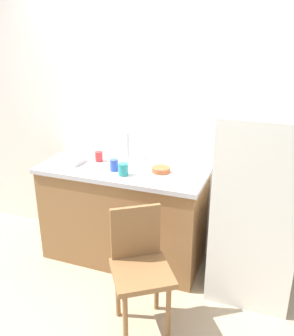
{
  "coord_description": "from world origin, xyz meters",
  "views": [
    {
      "loc": [
        1.06,
        -2.04,
        2.04
      ],
      "look_at": [
        0.07,
        0.6,
        0.96
      ],
      "focal_mm": 38.65,
      "sensor_mm": 36.0,
      "label": 1
    }
  ],
  "objects_px": {
    "terracotta_bowl": "(161,170)",
    "refrigerator": "(257,206)",
    "chair": "(140,264)",
    "cup_teal": "(123,169)",
    "cup_blue": "(114,165)",
    "dish_tray": "(67,160)",
    "cup_red": "(99,156)"
  },
  "relations": [
    {
      "from": "refrigerator",
      "to": "cup_teal",
      "type": "distance_m",
      "value": 1.11
    },
    {
      "from": "cup_blue",
      "to": "cup_teal",
      "type": "bearing_deg",
      "value": -29.73
    },
    {
      "from": "terracotta_bowl",
      "to": "refrigerator",
      "type": "bearing_deg",
      "value": -2.93
    },
    {
      "from": "cup_red",
      "to": "cup_teal",
      "type": "bearing_deg",
      "value": -33.89
    },
    {
      "from": "chair",
      "to": "dish_tray",
      "type": "height_order",
      "value": "dish_tray"
    },
    {
      "from": "refrigerator",
      "to": "cup_blue",
      "type": "bearing_deg",
      "value": -176.79
    },
    {
      "from": "terracotta_bowl",
      "to": "cup_blue",
      "type": "height_order",
      "value": "cup_blue"
    },
    {
      "from": "chair",
      "to": "cup_blue",
      "type": "distance_m",
      "value": 0.92
    },
    {
      "from": "dish_tray",
      "to": "cup_teal",
      "type": "relative_size",
      "value": 2.76
    },
    {
      "from": "dish_tray",
      "to": "cup_blue",
      "type": "bearing_deg",
      "value": -4.41
    },
    {
      "from": "chair",
      "to": "cup_teal",
      "type": "height_order",
      "value": "cup_teal"
    },
    {
      "from": "refrigerator",
      "to": "terracotta_bowl",
      "type": "distance_m",
      "value": 0.83
    },
    {
      "from": "chair",
      "to": "terracotta_bowl",
      "type": "bearing_deg",
      "value": 62.79
    },
    {
      "from": "cup_red",
      "to": "cup_blue",
      "type": "bearing_deg",
      "value": -35.81
    },
    {
      "from": "terracotta_bowl",
      "to": "cup_red",
      "type": "height_order",
      "value": "cup_red"
    },
    {
      "from": "refrigerator",
      "to": "cup_red",
      "type": "bearing_deg",
      "value": 175.92
    },
    {
      "from": "cup_teal",
      "to": "cup_red",
      "type": "relative_size",
      "value": 1.12
    },
    {
      "from": "terracotta_bowl",
      "to": "cup_teal",
      "type": "distance_m",
      "value": 0.32
    },
    {
      "from": "refrigerator",
      "to": "dish_tray",
      "type": "bearing_deg",
      "value": -179.0
    },
    {
      "from": "dish_tray",
      "to": "cup_teal",
      "type": "height_order",
      "value": "cup_teal"
    },
    {
      "from": "chair",
      "to": "cup_blue",
      "type": "height_order",
      "value": "cup_blue"
    },
    {
      "from": "cup_red",
      "to": "cup_blue",
      "type": "relative_size",
      "value": 0.89
    },
    {
      "from": "refrigerator",
      "to": "cup_blue",
      "type": "height_order",
      "value": "refrigerator"
    },
    {
      "from": "cup_teal",
      "to": "cup_blue",
      "type": "bearing_deg",
      "value": 150.27
    },
    {
      "from": "cup_red",
      "to": "dish_tray",
      "type": "bearing_deg",
      "value": -152.67
    },
    {
      "from": "refrigerator",
      "to": "cup_red",
      "type": "xyz_separation_m",
      "value": [
        -1.43,
        0.1,
        0.21
      ]
    },
    {
      "from": "chair",
      "to": "terracotta_bowl",
      "type": "relative_size",
      "value": 5.7
    },
    {
      "from": "refrigerator",
      "to": "cup_red",
      "type": "height_order",
      "value": "refrigerator"
    },
    {
      "from": "cup_teal",
      "to": "cup_red",
      "type": "bearing_deg",
      "value": 146.11
    },
    {
      "from": "refrigerator",
      "to": "cup_blue",
      "type": "distance_m",
      "value": 1.22
    },
    {
      "from": "refrigerator",
      "to": "cup_teal",
      "type": "bearing_deg",
      "value": -172.97
    },
    {
      "from": "cup_teal",
      "to": "cup_red",
      "type": "distance_m",
      "value": 0.42
    }
  ]
}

